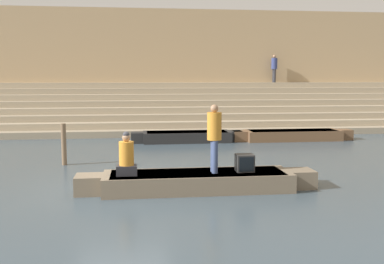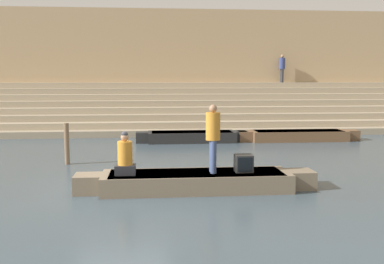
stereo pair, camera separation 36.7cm
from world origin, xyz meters
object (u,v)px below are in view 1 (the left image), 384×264
person_standing (214,134)px  tv_set (245,163)px  mooring_post (64,144)px  person_rowing (127,158)px  rowboat_main (198,181)px  person_on_steps (274,67)px  moored_boat_distant (187,136)px  moored_boat_shore (293,135)px

person_standing → tv_set: person_standing is taller
tv_set → person_standing: bearing=176.6°
person_standing → mooring_post: size_ratio=1.26×
person_standing → person_rowing: (-2.22, -0.03, -0.57)m
rowboat_main → person_on_steps: 17.69m
rowboat_main → mooring_post: mooring_post is taller
person_rowing → moored_boat_distant: person_rowing is taller
person_standing → tv_set: (0.81, 0.02, -0.78)m
moored_boat_distant → person_on_steps: (6.24, 7.28, 3.29)m
rowboat_main → person_standing: person_standing is taller
tv_set → moored_boat_shore: size_ratio=0.08×
rowboat_main → moored_boat_distant: 8.68m
person_rowing → moored_boat_shore: size_ratio=0.20×
person_rowing → person_on_steps: (8.73, 16.01, 2.63)m
moored_boat_distant → person_on_steps: person_on_steps is taller
rowboat_main → person_rowing: (-1.80, -0.07, 0.65)m
person_rowing → moored_boat_distant: 9.10m
rowboat_main → moored_boat_shore: size_ratio=1.10×
rowboat_main → moored_boat_shore: bearing=58.1°
person_standing → tv_set: size_ratio=3.86×
tv_set → moored_boat_shore: 9.68m
person_rowing → mooring_post: size_ratio=0.79×
moored_boat_shore → person_on_steps: person_on_steps is taller
rowboat_main → tv_set: (1.23, -0.02, 0.44)m
person_rowing → person_on_steps: size_ratio=0.65×
mooring_post → person_on_steps: person_on_steps is taller
tv_set → person_on_steps: 17.18m
person_rowing → moored_boat_distant: (2.49, 8.72, -0.65)m
moored_boat_distant → mooring_post: bearing=-134.6°
person_on_steps → person_standing: bearing=-95.4°
moored_boat_distant → tv_set: bearing=-87.0°
mooring_post → moored_boat_distant: bearing=46.0°
rowboat_main → mooring_post: (-3.94, 3.86, 0.44)m
mooring_post → rowboat_main: bearing=-44.4°
mooring_post → tv_set: bearing=-36.9°
tv_set → moored_boat_distant: tv_set is taller
person_standing → rowboat_main: bearing=167.6°
person_rowing → tv_set: (3.03, 0.05, -0.21)m
person_rowing → tv_set: person_rowing is taller
person_standing → tv_set: bearing=-5.3°
moored_boat_shore → person_on_steps: bearing=74.4°
person_standing → person_on_steps: person_on_steps is taller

